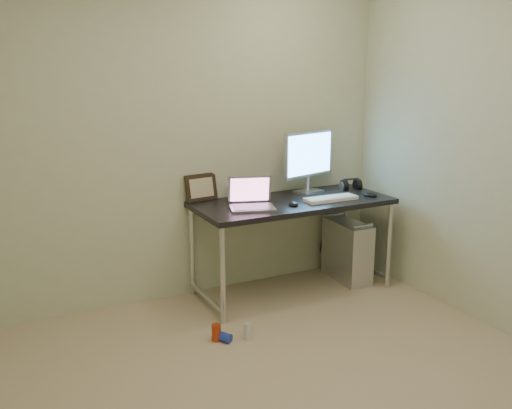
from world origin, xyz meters
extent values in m
cube|color=beige|center=(0.00, 1.75, 1.25)|extent=(3.50, 0.02, 2.50)
cube|color=black|center=(0.83, 1.41, 0.73)|extent=(1.54, 0.68, 0.04)
cylinder|color=silver|center=(0.10, 1.11, 0.35)|extent=(0.04, 0.04, 0.71)
cylinder|color=silver|center=(0.10, 1.71, 0.35)|extent=(0.04, 0.04, 0.71)
cylinder|color=silver|center=(1.56, 1.11, 0.35)|extent=(0.04, 0.04, 0.71)
cylinder|color=silver|center=(1.56, 1.71, 0.35)|extent=(0.04, 0.04, 0.71)
cylinder|color=silver|center=(0.10, 1.41, 0.08)|extent=(0.04, 0.60, 0.04)
cylinder|color=silver|center=(1.56, 1.41, 0.08)|extent=(0.04, 0.60, 0.04)
cube|color=silver|center=(1.38, 1.42, 0.25)|extent=(0.23, 0.49, 0.50)
cylinder|color=silver|center=(1.38, 1.22, 0.52)|extent=(0.18, 0.03, 0.02)
cylinder|color=silver|center=(1.38, 1.62, 0.52)|extent=(0.18, 0.03, 0.02)
cylinder|color=black|center=(1.33, 1.70, 0.40)|extent=(0.01, 0.16, 0.69)
cylinder|color=black|center=(1.42, 1.68, 0.38)|extent=(0.02, 0.11, 0.71)
cylinder|color=#AD3210|center=(-0.05, 0.90, 0.06)|extent=(0.07, 0.07, 0.11)
cylinder|color=silver|center=(0.15, 0.82, 0.05)|extent=(0.07, 0.07, 0.11)
cylinder|color=#2337BD|center=(-0.01, 0.87, 0.03)|extent=(0.11, 0.13, 0.06)
cube|color=silver|center=(0.43, 1.31, 0.76)|extent=(0.38, 0.31, 0.02)
cube|color=gray|center=(0.43, 1.31, 0.77)|extent=(0.33, 0.27, 0.00)
cube|color=#94969D|center=(0.47, 1.43, 0.87)|extent=(0.32, 0.14, 0.21)
cube|color=#814A6C|center=(0.47, 1.42, 0.87)|extent=(0.29, 0.12, 0.18)
cube|color=silver|center=(1.10, 1.60, 0.76)|extent=(0.25, 0.21, 0.02)
cylinder|color=silver|center=(1.10, 1.62, 0.82)|extent=(0.04, 0.04, 0.12)
cube|color=silver|center=(1.10, 1.61, 1.07)|extent=(0.53, 0.17, 0.37)
cube|color=#53A9F4|center=(1.10, 1.59, 1.07)|extent=(0.47, 0.13, 0.32)
cube|color=white|center=(1.10, 1.28, 0.76)|extent=(0.43, 0.14, 0.03)
ellipsoid|color=black|center=(1.46, 1.25, 0.77)|extent=(0.11, 0.14, 0.04)
ellipsoid|color=black|center=(0.75, 1.27, 0.77)|extent=(0.10, 0.13, 0.04)
cylinder|color=black|center=(1.41, 1.54, 0.78)|extent=(0.06, 0.11, 0.11)
cylinder|color=black|center=(1.54, 1.54, 0.78)|extent=(0.06, 0.11, 0.11)
cube|color=black|center=(1.48, 1.54, 0.84)|extent=(0.14, 0.04, 0.01)
cube|color=black|center=(0.20, 1.72, 0.86)|extent=(0.27, 0.11, 0.21)
cylinder|color=silver|center=(0.43, 1.70, 0.80)|extent=(0.01, 0.01, 0.09)
cylinder|color=white|center=(0.43, 1.70, 0.85)|extent=(0.05, 0.04, 0.04)
camera|label=1|loc=(-1.39, -2.29, 1.78)|focal=40.00mm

